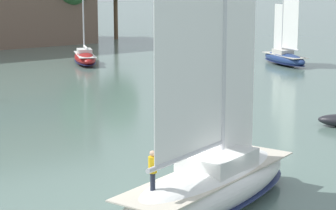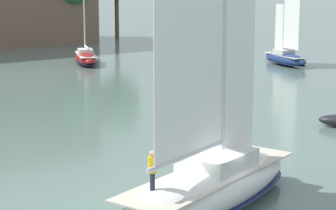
{
  "view_description": "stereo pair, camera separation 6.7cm",
  "coord_description": "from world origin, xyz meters",
  "px_view_note": "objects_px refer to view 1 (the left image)",
  "views": [
    {
      "loc": [
        -17.75,
        -20.4,
        9.99
      ],
      "look_at": [
        0.0,
        3.0,
        4.15
      ],
      "focal_mm": 70.0,
      "sensor_mm": 36.0,
      "label": 1
    },
    {
      "loc": [
        -17.7,
        -20.44,
        9.99
      ],
      "look_at": [
        0.0,
        3.0,
        4.15
      ],
      "focal_mm": 70.0,
      "sensor_mm": 36.0,
      "label": 2
    }
  ],
  "objects_px": {
    "sailboat_moored_near_marina": "(194,51)",
    "sailboat_moored_outer_mooring": "(284,57)",
    "sailboat_moored_mid_channel": "(85,57)",
    "sailboat_main": "(210,181)"
  },
  "relations": [
    {
      "from": "sailboat_moored_outer_mooring",
      "to": "sailboat_main",
      "type": "bearing_deg",
      "value": -140.86
    },
    {
      "from": "sailboat_main",
      "to": "sailboat_moored_outer_mooring",
      "type": "distance_m",
      "value": 48.04
    },
    {
      "from": "sailboat_main",
      "to": "sailboat_moored_near_marina",
      "type": "xyz_separation_m",
      "value": [
        34.85,
        43.59,
        -0.68
      ]
    },
    {
      "from": "sailboat_main",
      "to": "sailboat_moored_mid_channel",
      "type": "bearing_deg",
      "value": 66.25
    },
    {
      "from": "sailboat_main",
      "to": "sailboat_moored_outer_mooring",
      "type": "relative_size",
      "value": 1.45
    },
    {
      "from": "sailboat_moored_near_marina",
      "to": "sailboat_moored_mid_channel",
      "type": "xyz_separation_m",
      "value": [
        -15.19,
        1.1,
        0.17
      ]
    },
    {
      "from": "sailboat_main",
      "to": "sailboat_moored_mid_channel",
      "type": "relative_size",
      "value": 1.46
    },
    {
      "from": "sailboat_moored_near_marina",
      "to": "sailboat_moored_outer_mooring",
      "type": "distance_m",
      "value": 13.49
    },
    {
      "from": "sailboat_moored_mid_channel",
      "to": "sailboat_moored_near_marina",
      "type": "bearing_deg",
      "value": -4.14
    },
    {
      "from": "sailboat_moored_mid_channel",
      "to": "sailboat_moored_outer_mooring",
      "type": "xyz_separation_m",
      "value": [
        17.6,
        -14.37,
        0.16
      ]
    }
  ]
}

